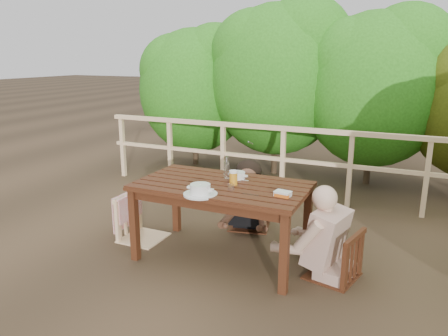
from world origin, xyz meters
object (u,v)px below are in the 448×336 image
at_px(chair_far, 250,190).
at_px(diner_right, 340,205).
at_px(soup_near, 200,190).
at_px(beer_glass, 233,178).
at_px(table, 222,222).
at_px(chair_right, 335,232).
at_px(woman, 251,173).
at_px(butter_tub, 283,195).
at_px(bottle, 227,169).
at_px(tumbler, 231,188).
at_px(soup_far, 238,176).
at_px(chair_left, 142,199).

xyz_separation_m(chair_far, diner_right, (1.13, -0.78, 0.24)).
bearing_deg(soup_near, beer_glass, 66.35).
bearing_deg(soup_near, table, 82.79).
height_order(chair_far, chair_right, chair_far).
xyz_separation_m(woman, diner_right, (1.13, -0.80, 0.05)).
bearing_deg(chair_right, butter_tub, -53.74).
relative_size(bottle, tumbler, 3.28).
relative_size(diner_right, tumbler, 19.06).
xyz_separation_m(soup_far, beer_glass, (0.04, -0.21, 0.03)).
relative_size(tumbler, butter_tub, 0.51).
distance_m(soup_near, soup_far, 0.58).
bearing_deg(soup_far, butter_tub, -31.09).
bearing_deg(beer_glass, woman, 99.89).
xyz_separation_m(table, diner_right, (1.10, 0.06, 0.31)).
distance_m(chair_left, butter_tub, 1.64).
bearing_deg(soup_far, chair_right, -8.97).
height_order(soup_near, butter_tub, soup_near).
bearing_deg(tumbler, beer_glass, 106.57).
bearing_deg(tumbler, woman, 101.05).
distance_m(chair_far, soup_far, 0.72).
bearing_deg(chair_left, beer_glass, -91.70).
height_order(chair_left, woman, woman).
bearing_deg(soup_far, beer_glass, -78.04).
bearing_deg(table, tumbler, -44.11).
height_order(woman, tumbler, woman).
relative_size(chair_left, chair_far, 1.01).
bearing_deg(chair_far, beer_glass, -92.52).
bearing_deg(butter_tub, soup_far, 157.01).
xyz_separation_m(woman, beer_glass, (0.15, -0.85, 0.18)).
distance_m(chair_left, chair_right, 2.03).
xyz_separation_m(table, chair_left, (-0.96, 0.04, 0.08)).
height_order(diner_right, soup_far, diner_right).
bearing_deg(soup_far, table, -108.18).
distance_m(chair_left, bottle, 1.03).
distance_m(chair_right, bottle, 1.18).
bearing_deg(bottle, chair_right, -5.50).
bearing_deg(chair_right, beer_glass, -73.68).
relative_size(soup_near, soup_far, 1.21).
relative_size(soup_near, tumbler, 4.21).
height_order(chair_right, bottle, bottle).
bearing_deg(chair_right, bottle, -82.09).
relative_size(table, chair_left, 1.78).
distance_m(beer_glass, butter_tub, 0.54).
xyz_separation_m(soup_near, tumbler, (0.21, 0.19, -0.01)).
bearing_deg(bottle, soup_far, 29.02).
height_order(chair_far, tumbler, chair_far).
bearing_deg(bottle, chair_far, 90.84).
xyz_separation_m(diner_right, soup_far, (-1.03, 0.16, 0.10)).
xyz_separation_m(beer_glass, butter_tub, (0.52, -0.13, -0.05)).
bearing_deg(table, soup_far, 71.82).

